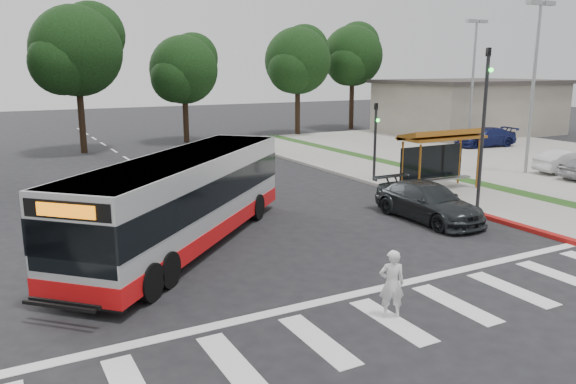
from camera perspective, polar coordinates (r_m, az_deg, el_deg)
ground at (r=17.41m, az=0.10°, el=-6.73°), size 140.00×140.00×0.00m
sidewalk_east at (r=29.85m, az=11.43°, el=1.30°), size 4.00×40.00×0.12m
curb_east at (r=28.63m, az=8.35°, el=0.98°), size 0.30×40.00×0.15m
curb_east_red at (r=21.69m, az=24.29°, el=-3.75°), size 0.32×6.00×0.15m
parking_lot at (r=39.76m, az=23.03°, el=3.30°), size 18.00×36.00×0.10m
commercial_building at (r=52.65m, az=17.86°, el=8.08°), size 14.00×10.00×4.40m
building_roof_cap at (r=52.55m, az=18.04°, el=10.63°), size 14.60×10.60×0.30m
crosswalk_ladder at (r=13.55m, az=10.48°, el=-12.74°), size 18.00×2.60×0.01m
bus_shelter at (r=27.22m, az=15.20°, el=4.94°), size 4.20×1.60×2.86m
traffic_signal_ne_tall at (r=23.70m, az=19.31°, el=7.32°), size 0.18×0.37×6.50m
traffic_signal_ne_short at (r=29.00m, az=8.87°, el=5.92°), size 0.18×0.37×4.00m
lot_light_front at (r=32.95m, az=23.82°, el=11.78°), size 1.90×0.35×9.01m
lot_light_mid at (r=44.05m, az=18.35°, el=12.13°), size 1.90×0.35×9.01m
tree_ne_a at (r=48.78m, az=1.04°, el=13.29°), size 6.16×5.74×9.30m
tree_ne_b at (r=54.21m, az=6.62°, el=13.69°), size 6.16×5.74×10.02m
tree_north_a at (r=40.97m, az=-20.62°, el=13.41°), size 6.60×6.15×10.17m
tree_north_b at (r=44.73m, az=-10.47°, el=12.22°), size 5.72×5.33×8.43m
transit_bus at (r=18.53m, az=-10.45°, el=-0.96°), size 9.87×9.95×2.98m
pedestrian at (r=13.44m, az=10.49°, el=-9.15°), size 0.71×0.61×1.65m
dark_sedan at (r=22.17m, az=14.04°, el=-0.97°), size 2.02×4.90×1.42m
parked_car_1 at (r=34.32m, az=26.44°, el=2.79°), size 3.84×1.68×1.23m
parked_car_3 at (r=43.53m, az=19.38°, el=5.28°), size 4.94×2.55×1.37m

